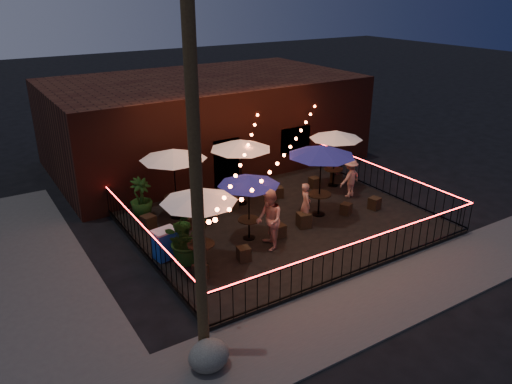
{
  "coord_description": "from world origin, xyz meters",
  "views": [
    {
      "loc": [
        -9.33,
        -11.09,
        7.92
      ],
      "look_at": [
        -0.67,
        2.67,
        1.19
      ],
      "focal_mm": 35.0,
      "sensor_mm": 36.0,
      "label": 1
    }
  ],
  "objects_px": {
    "cafe_table_1": "(173,155)",
    "cafe_table_5": "(336,135)",
    "utility_pole": "(197,196)",
    "cafe_table_0": "(199,197)",
    "cafe_table_4": "(322,152)",
    "cafe_table_3": "(241,145)",
    "cooler": "(165,244)",
    "cafe_table_2": "(249,181)",
    "boulder": "(209,356)"
  },
  "relations": [
    {
      "from": "cafe_table_2",
      "to": "cooler",
      "type": "distance_m",
      "value": 3.25
    },
    {
      "from": "utility_pole",
      "to": "cafe_table_0",
      "type": "distance_m",
      "value": 4.04
    },
    {
      "from": "cafe_table_0",
      "to": "cooler",
      "type": "bearing_deg",
      "value": 123.51
    },
    {
      "from": "cafe_table_0",
      "to": "utility_pole",
      "type": "bearing_deg",
      "value": -115.59
    },
    {
      "from": "cafe_table_1",
      "to": "boulder",
      "type": "relative_size",
      "value": 3.39
    },
    {
      "from": "cafe_table_1",
      "to": "cafe_table_3",
      "type": "height_order",
      "value": "cafe_table_1"
    },
    {
      "from": "cafe_table_0",
      "to": "cafe_table_3",
      "type": "relative_size",
      "value": 1.08
    },
    {
      "from": "cafe_table_0",
      "to": "cafe_table_4",
      "type": "bearing_deg",
      "value": 10.95
    },
    {
      "from": "cafe_table_2",
      "to": "boulder",
      "type": "relative_size",
      "value": 2.91
    },
    {
      "from": "cafe_table_1",
      "to": "cooler",
      "type": "height_order",
      "value": "cafe_table_1"
    },
    {
      "from": "cooler",
      "to": "cafe_table_2",
      "type": "bearing_deg",
      "value": -14.64
    },
    {
      "from": "cooler",
      "to": "boulder",
      "type": "xyz_separation_m",
      "value": [
        -1.03,
        -4.88,
        -0.27
      ]
    },
    {
      "from": "cafe_table_0",
      "to": "cafe_table_3",
      "type": "height_order",
      "value": "cafe_table_3"
    },
    {
      "from": "cafe_table_5",
      "to": "cooler",
      "type": "xyz_separation_m",
      "value": [
        -8.3,
        -1.9,
        -1.7
      ]
    },
    {
      "from": "cafe_table_0",
      "to": "boulder",
      "type": "height_order",
      "value": "cafe_table_0"
    },
    {
      "from": "cafe_table_1",
      "to": "cafe_table_2",
      "type": "distance_m",
      "value": 3.13
    },
    {
      "from": "utility_pole",
      "to": "cooler",
      "type": "distance_m",
      "value": 5.61
    },
    {
      "from": "cafe_table_5",
      "to": "cooler",
      "type": "relative_size",
      "value": 2.51
    },
    {
      "from": "cafe_table_2",
      "to": "cafe_table_3",
      "type": "distance_m",
      "value": 2.93
    },
    {
      "from": "cafe_table_4",
      "to": "cooler",
      "type": "bearing_deg",
      "value": 179.63
    },
    {
      "from": "utility_pole",
      "to": "boulder",
      "type": "height_order",
      "value": "utility_pole"
    },
    {
      "from": "cafe_table_2",
      "to": "cooler",
      "type": "relative_size",
      "value": 2.8
    },
    {
      "from": "cafe_table_0",
      "to": "cafe_table_1",
      "type": "relative_size",
      "value": 0.94
    },
    {
      "from": "cafe_table_1",
      "to": "cafe_table_5",
      "type": "bearing_deg",
      "value": -5.26
    },
    {
      "from": "cafe_table_1",
      "to": "cafe_table_4",
      "type": "distance_m",
      "value": 5.16
    },
    {
      "from": "cafe_table_2",
      "to": "cafe_table_3",
      "type": "bearing_deg",
      "value": 64.44
    },
    {
      "from": "cafe_table_4",
      "to": "cafe_table_5",
      "type": "xyz_separation_m",
      "value": [
        2.33,
        1.93,
        -0.24
      ]
    },
    {
      "from": "utility_pole",
      "to": "cafe_table_3",
      "type": "distance_m",
      "value": 8.54
    },
    {
      "from": "cafe_table_0",
      "to": "cooler",
      "type": "height_order",
      "value": "cafe_table_0"
    },
    {
      "from": "cafe_table_4",
      "to": "cafe_table_5",
      "type": "bearing_deg",
      "value": 39.64
    },
    {
      "from": "cafe_table_1",
      "to": "cafe_table_2",
      "type": "xyz_separation_m",
      "value": [
        1.35,
        -2.8,
        -0.33
      ]
    },
    {
      "from": "cafe_table_0",
      "to": "boulder",
      "type": "bearing_deg",
      "value": -114.3
    },
    {
      "from": "cafe_table_5",
      "to": "boulder",
      "type": "height_order",
      "value": "cafe_table_5"
    },
    {
      "from": "cafe_table_4",
      "to": "boulder",
      "type": "xyz_separation_m",
      "value": [
        -6.99,
        -4.85,
        -2.21
      ]
    },
    {
      "from": "cafe_table_0",
      "to": "cafe_table_5",
      "type": "height_order",
      "value": "cafe_table_0"
    },
    {
      "from": "cafe_table_3",
      "to": "cooler",
      "type": "xyz_separation_m",
      "value": [
        -4.1,
        -2.36,
        -1.85
      ]
    },
    {
      "from": "utility_pole",
      "to": "cafe_table_0",
      "type": "height_order",
      "value": "utility_pole"
    },
    {
      "from": "cafe_table_0",
      "to": "cafe_table_1",
      "type": "bearing_deg",
      "value": 77.63
    },
    {
      "from": "cafe_table_4",
      "to": "boulder",
      "type": "relative_size",
      "value": 3.13
    },
    {
      "from": "cafe_table_4",
      "to": "boulder",
      "type": "distance_m",
      "value": 8.79
    },
    {
      "from": "cafe_table_2",
      "to": "cafe_table_5",
      "type": "distance_m",
      "value": 5.88
    },
    {
      "from": "cafe_table_3",
      "to": "cooler",
      "type": "relative_size",
      "value": 2.84
    },
    {
      "from": "utility_pole",
      "to": "cafe_table_2",
      "type": "bearing_deg",
      "value": 47.8
    },
    {
      "from": "cafe_table_2",
      "to": "cafe_table_0",
      "type": "bearing_deg",
      "value": -159.92
    },
    {
      "from": "cafe_table_2",
      "to": "boulder",
      "type": "bearing_deg",
      "value": -129.99
    },
    {
      "from": "cafe_table_1",
      "to": "cafe_table_3",
      "type": "distance_m",
      "value": 2.62
    },
    {
      "from": "utility_pole",
      "to": "cafe_table_5",
      "type": "height_order",
      "value": "utility_pole"
    },
    {
      "from": "cafe_table_3",
      "to": "utility_pole",
      "type": "bearing_deg",
      "value": -126.49
    },
    {
      "from": "cafe_table_1",
      "to": "cafe_table_5",
      "type": "relative_size",
      "value": 1.3
    },
    {
      "from": "cafe_table_3",
      "to": "cooler",
      "type": "height_order",
      "value": "cafe_table_3"
    }
  ]
}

